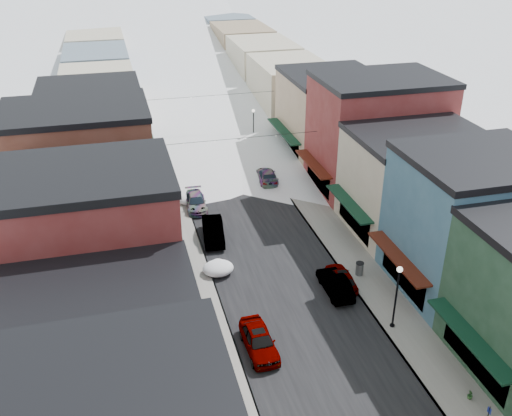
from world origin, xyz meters
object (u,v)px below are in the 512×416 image
car_silver_sedan (259,340)px  car_dark_hatch (213,231)px  car_green_sedan (335,284)px  streetlamp_near (397,289)px  trash_can (360,268)px

car_silver_sedan → car_dark_hatch: 14.80m
car_green_sedan → streetlamp_near: 5.91m
car_silver_sedan → car_dark_hatch: bearing=89.1°
car_dark_hatch → streetlamp_near: 17.88m
car_silver_sedan → car_dark_hatch: size_ratio=0.93×
car_silver_sedan → streetlamp_near: size_ratio=0.96×
car_dark_hatch → trash_can: size_ratio=4.63×
car_silver_sedan → streetlamp_near: 9.66m
streetlamp_near → car_silver_sedan: bearing=179.2°
car_green_sedan → trash_can: 3.03m
trash_can → streetlamp_near: streetlamp_near is taller
car_green_sedan → trash_can: (2.62, 1.52, -0.04)m
car_silver_sedan → trash_can: bearing=31.2°
car_silver_sedan → trash_can: size_ratio=4.31×
car_dark_hatch → streetlamp_near: streetlamp_near is taller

